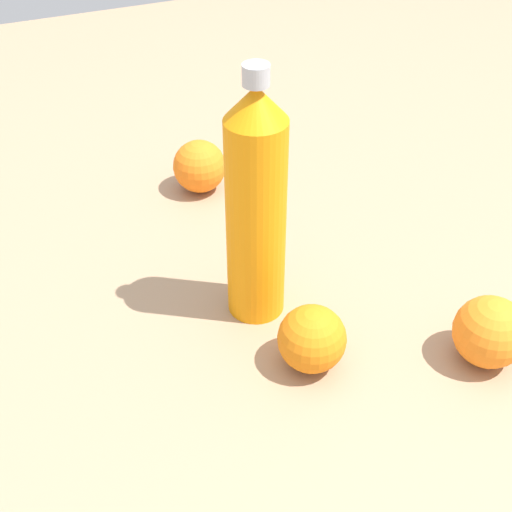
# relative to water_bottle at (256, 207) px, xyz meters

# --- Properties ---
(ground_plane) EXTENTS (2.40, 2.40, 0.00)m
(ground_plane) POSITION_rel_water_bottle_xyz_m (-0.03, 0.04, -0.15)
(ground_plane) COLOR #9E7F60
(water_bottle) EXTENTS (0.07, 0.07, 0.32)m
(water_bottle) POSITION_rel_water_bottle_xyz_m (0.00, 0.00, 0.00)
(water_bottle) COLOR orange
(water_bottle) RESTS_ON ground_plane
(orange_0) EXTENTS (0.08, 0.08, 0.08)m
(orange_0) POSITION_rel_water_bottle_xyz_m (-0.02, 0.11, -0.11)
(orange_0) COLOR orange
(orange_0) RESTS_ON ground_plane
(orange_1) EXTENTS (0.08, 0.08, 0.08)m
(orange_1) POSITION_rel_water_bottle_xyz_m (-0.21, 0.19, -0.11)
(orange_1) COLOR orange
(orange_1) RESTS_ON ground_plane
(orange_2) EXTENTS (0.08, 0.08, 0.08)m
(orange_2) POSITION_rel_water_bottle_xyz_m (-0.03, -0.28, -0.11)
(orange_2) COLOR orange
(orange_2) RESTS_ON ground_plane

